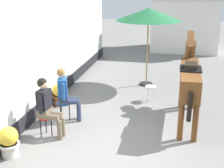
{
  "coord_description": "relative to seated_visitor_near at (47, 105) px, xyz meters",
  "views": [
    {
      "loc": [
        1.04,
        -5.72,
        3.41
      ],
      "look_at": [
        -0.4,
        1.2,
        1.05
      ],
      "focal_mm": 49.94,
      "sensor_mm": 36.0,
      "label": 1
    }
  ],
  "objects": [
    {
      "name": "flower_planter_farthest",
      "position": [
        -0.44,
        1.86,
        -0.44
      ],
      "size": [
        0.43,
        0.43,
        0.64
      ],
      "color": "#A85638",
      "rests_on": "ground_plane"
    },
    {
      "name": "seated_visitor_far",
      "position": [
        0.11,
        0.89,
        0.0
      ],
      "size": [
        0.61,
        0.48,
        1.39
      ],
      "color": "#194C99",
      "rests_on": "ground_plane"
    },
    {
      "name": "distant_cottage",
      "position": [
        3.09,
        10.29,
        1.02
      ],
      "size": [
        3.4,
        2.6,
        3.5
      ],
      "color": "silver",
      "rests_on": "ground_plane"
    },
    {
      "name": "cafe_parasol",
      "position": [
        1.82,
        4.17,
        1.59
      ],
      "size": [
        2.1,
        2.1,
        2.58
      ],
      "color": "black",
      "rests_on": "ground_plane"
    },
    {
      "name": "seated_visitor_near",
      "position": [
        0.0,
        0.0,
        0.0
      ],
      "size": [
        0.61,
        0.49,
        1.39
      ],
      "color": "red",
      "rests_on": "ground_plane"
    },
    {
      "name": "saddled_horse_center",
      "position": [
        3.11,
        1.51,
        0.38
      ],
      "size": [
        0.51,
        3.0,
        2.06
      ],
      "color": "brown",
      "rests_on": "ground_plane"
    },
    {
      "name": "ground_plane",
      "position": [
        1.69,
        2.72,
        -0.78
      ],
      "size": [
        40.0,
        40.0,
        0.0
      ],
      "primitive_type": "plane",
      "color": "slate"
    },
    {
      "name": "pub_facade_wall",
      "position": [
        -0.86,
        1.22,
        0.76
      ],
      "size": [
        0.34,
        14.0,
        3.4
      ],
      "color": "white",
      "rests_on": "ground_plane"
    },
    {
      "name": "flower_planter_inner_near",
      "position": [
        -0.44,
        -0.97,
        -0.44
      ],
      "size": [
        0.43,
        0.43,
        0.64
      ],
      "color": "beige",
      "rests_on": "ground_plane"
    },
    {
      "name": "spare_stool_white",
      "position": [
        2.09,
        2.68,
        -0.38
      ],
      "size": [
        0.32,
        0.32,
        0.46
      ],
      "color": "white",
      "rests_on": "ground_plane"
    }
  ]
}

